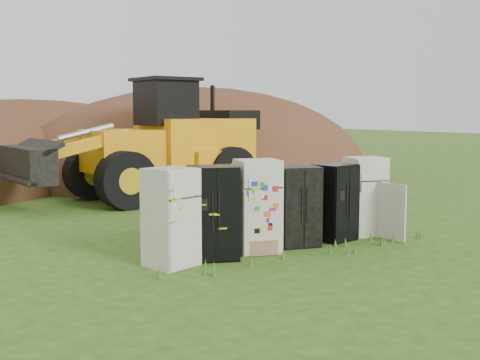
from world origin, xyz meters
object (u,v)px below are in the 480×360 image
at_px(fridge_dark_mid, 297,206).
at_px(fridge_black_right, 334,202).
at_px(fridge_black_side, 213,213).
at_px(fridge_open_door, 365,196).
at_px(fridge_sticker, 258,206).
at_px(wheel_loader, 139,139).
at_px(fridge_leftmost, 171,217).

distance_m(fridge_dark_mid, fridge_black_right, 1.00).
relative_size(fridge_black_side, fridge_black_right, 1.07).
relative_size(fridge_dark_mid, fridge_open_door, 0.94).
relative_size(fridge_sticker, wheel_loader, 0.23).
xyz_separation_m(fridge_sticker, fridge_open_door, (2.93, -0.01, -0.04)).
bearing_deg(fridge_open_door, fridge_sticker, -162.13).
relative_size(fridge_leftmost, fridge_open_door, 1.01).
relative_size(fridge_sticker, fridge_black_right, 1.11).
height_order(fridge_open_door, wheel_loader, wheel_loader).
height_order(fridge_leftmost, fridge_open_door, fridge_leftmost).
bearing_deg(fridge_black_right, fridge_sticker, 170.32).
bearing_deg(fridge_sticker, fridge_black_right, 16.75).
bearing_deg(wheel_loader, fridge_dark_mid, -92.28).
bearing_deg(fridge_leftmost, wheel_loader, 54.57).
height_order(fridge_dark_mid, wheel_loader, wheel_loader).
distance_m(fridge_sticker, fridge_black_right, 1.98).
bearing_deg(wheel_loader, fridge_sticker, -99.68).
bearing_deg(fridge_dark_mid, wheel_loader, 106.96).
xyz_separation_m(fridge_black_side, fridge_dark_mid, (1.99, -0.04, -0.05)).
distance_m(fridge_leftmost, fridge_dark_mid, 2.89).
bearing_deg(fridge_dark_mid, fridge_black_side, -164.22).
height_order(fridge_black_right, fridge_open_door, fridge_open_door).
height_order(fridge_black_side, fridge_black_right, fridge_black_side).
xyz_separation_m(fridge_open_door, wheel_loader, (-1.96, 7.53, 1.02)).
height_order(fridge_sticker, fridge_black_right, fridge_sticker).
distance_m(fridge_sticker, fridge_dark_mid, 0.98).
bearing_deg(fridge_open_door, fridge_dark_mid, -161.42).
distance_m(fridge_sticker, fridge_open_door, 2.93).
relative_size(fridge_black_right, wheel_loader, 0.21).
distance_m(fridge_open_door, wheel_loader, 7.85).
relative_size(fridge_black_right, fridge_open_door, 0.94).
bearing_deg(fridge_black_side, wheel_loader, 98.99).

